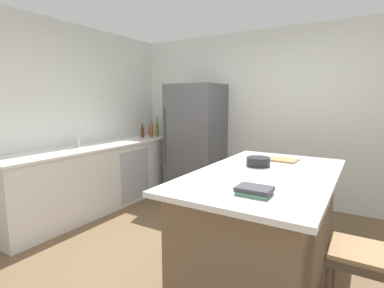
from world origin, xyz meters
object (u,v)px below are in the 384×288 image
hot_sauce_bottle (151,131)px  cutting_board (282,160)px  sink_faucet (79,136)px  cookbook_stack (254,191)px  soda_bottle (163,129)px  kitchen_island (264,222)px  mixing_bowl (258,162)px  vinegar_bottle (151,130)px  olive_oil_bottle (157,129)px  bar_stool (360,270)px  refrigerator (196,141)px  syrup_bottle (142,132)px

hot_sauce_bottle → cutting_board: hot_sauce_bottle is taller
sink_faucet → cookbook_stack: size_ratio=1.31×
sink_faucet → soda_bottle: size_ratio=1.01×
kitchen_island → hot_sauce_bottle: hot_sauce_bottle is taller
mixing_bowl → vinegar_bottle: bearing=151.4°
soda_bottle → olive_oil_bottle: size_ratio=0.88×
mixing_bowl → cutting_board: size_ratio=0.73×
bar_stool → sink_faucet: bearing=168.6°
kitchen_island → sink_faucet: 2.65m
refrigerator → cookbook_stack: 2.87m
refrigerator → vinegar_bottle: refrigerator is taller
kitchen_island → vinegar_bottle: bearing=149.1°
refrigerator → soda_bottle: bearing=170.1°
olive_oil_bottle → soda_bottle: bearing=60.7°
cookbook_stack → mixing_bowl: mixing_bowl is taller
sink_faucet → cutting_board: sink_faucet is taller
kitchen_island → sink_faucet: bearing=178.2°
syrup_bottle → mixing_bowl: bearing=-25.6°
sink_faucet → vinegar_bottle: size_ratio=0.98×
refrigerator → hot_sauce_bottle: (-0.91, -0.04, 0.11)m
sink_faucet → hot_sauce_bottle: (0.00, 1.49, -0.07)m
vinegar_bottle → syrup_bottle: vinegar_bottle is taller
sink_faucet → soda_bottle: (0.14, 1.67, -0.04)m
olive_oil_bottle → cookbook_stack: bearing=-41.3°
vinegar_bottle → cutting_board: 2.63m
refrigerator → bar_stool: size_ratio=2.58×
sink_faucet → bar_stool: bearing=-11.4°
refrigerator → vinegar_bottle: bearing=-170.6°
soda_bottle → mixing_bowl: bearing=-33.9°
cutting_board → olive_oil_bottle: bearing=156.6°
bar_stool → cutting_board: 1.44m
soda_bottle → syrup_bottle: bearing=-113.2°
sink_faucet → hot_sauce_bottle: sink_faucet is taller
hot_sauce_bottle → syrup_bottle: bearing=-95.9°
soda_bottle → cutting_board: size_ratio=0.97×
bar_stool → vinegar_bottle: 3.86m
bar_stool → syrup_bottle: bearing=149.5°
vinegar_bottle → cutting_board: (2.47, -0.90, -0.10)m
bar_stool → syrup_bottle: (-3.35, 1.97, 0.45)m
bar_stool → vinegar_bottle: vinegar_bottle is taller
olive_oil_bottle → mixing_bowl: bearing=-31.7°
kitchen_island → syrup_bottle: 2.99m
cookbook_stack → cutting_board: bearing=95.9°
cookbook_stack → mixing_bowl: (-0.26, 0.84, 0.02)m
cookbook_stack → vinegar_bottle: bearing=140.8°
vinegar_bottle → olive_oil_bottle: bearing=94.4°
hot_sauce_bottle → cutting_board: bearing=-21.2°
bar_stool → vinegar_bottle: bearing=147.3°
sink_faucet → hot_sauce_bottle: 1.50m
sink_faucet → syrup_bottle: 1.30m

